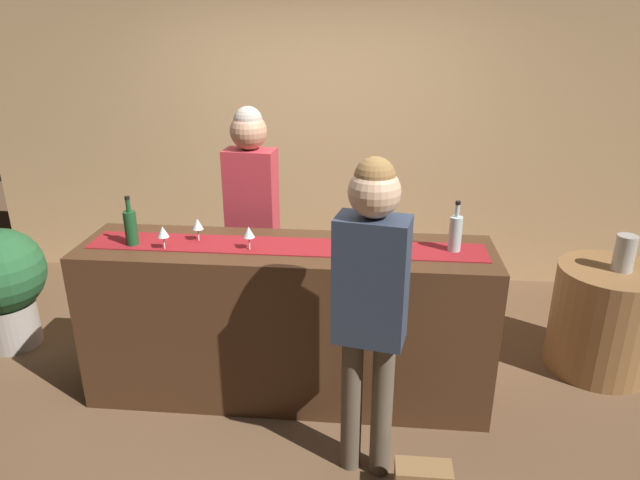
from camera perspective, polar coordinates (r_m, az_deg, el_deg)
The scene contains 15 objects.
ground_plane at distance 3.86m, azimuth -3.13°, elevation -14.72°, with size 10.00×10.00×0.00m, color brown.
back_wall at distance 5.07m, azimuth -0.31°, elevation 12.05°, with size 6.00×0.12×2.90m, color tan.
bar_counter at distance 3.59m, azimuth -3.29°, elevation -8.18°, with size 2.46×0.60×1.01m, color #472B19.
counter_runner_cloth at distance 3.37m, azimuth -3.48°, elevation -0.63°, with size 2.34×0.28×0.01m, color maroon.
wine_bottle_green at distance 3.52m, azimuth -18.40°, elevation 1.22°, with size 0.07×0.07×0.30m.
wine_bottle_clear at distance 3.34m, azimuth 13.38°, elevation 0.70°, with size 0.07×0.07×0.30m.
wine_bottle_amber at distance 3.27m, azimuth 6.27°, elevation 0.68°, with size 0.07×0.07×0.30m.
wine_glass_near_customer at distance 3.30m, azimuth -7.14°, elevation 0.71°, with size 0.07×0.07×0.14m.
wine_glass_mid_counter at distance 3.48m, azimuth -12.15°, elevation 1.50°, with size 0.07×0.07×0.14m.
wine_glass_far_end at distance 3.40m, azimuth -15.44°, elevation 0.73°, with size 0.07×0.07×0.14m.
bartender at distance 3.93m, azimuth -6.84°, elevation 3.65°, with size 0.36×0.24×1.74m.
customer_sipping at distance 2.73m, azimuth 5.10°, elevation -5.13°, with size 0.37×0.26×1.71m.
round_side_table at distance 4.34m, azimuth 26.47°, elevation -7.10°, with size 0.68×0.68×0.74m, color olive.
vase_on_side_table at distance 4.16m, azimuth 28.17°, elevation -1.16°, with size 0.13×0.13×0.24m, color #A8A399.
potted_plant_tall at distance 4.67m, azimuth -29.21°, elevation -3.54°, with size 0.62×0.62×0.90m.
Camera 1 is at (0.49, -3.08, 2.28)m, focal length 31.99 mm.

